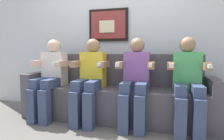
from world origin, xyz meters
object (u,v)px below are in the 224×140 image
at_px(person_rightmost, 188,80).
at_px(person_right_center, 136,78).
at_px(person_left_center, 90,76).
at_px(couch, 115,97).
at_px(person_leftmost, 50,75).

bearing_deg(person_rightmost, person_right_center, 180.00).
height_order(person_left_center, person_right_center, same).
xyz_separation_m(couch, person_right_center, (0.30, -0.17, 0.29)).
distance_m(person_left_center, person_right_center, 0.60).
distance_m(couch, person_right_center, 0.45).
height_order(couch, person_left_center, person_left_center).
bearing_deg(person_right_center, couch, 150.77).
bearing_deg(person_leftmost, couch, 10.54).
relative_size(couch, person_right_center, 2.31).
relative_size(person_leftmost, person_rightmost, 1.00).
relative_size(couch, person_left_center, 2.31).
distance_m(person_leftmost, person_rightmost, 1.81).
height_order(couch, person_right_center, person_right_center).
bearing_deg(person_leftmost, person_left_center, 0.00).
height_order(person_left_center, person_rightmost, same).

